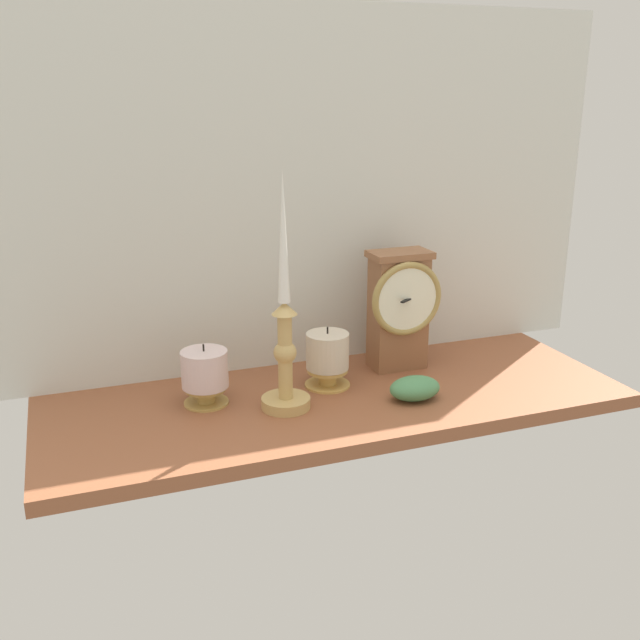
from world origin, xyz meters
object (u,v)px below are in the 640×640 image
object	(u,v)px
mantel_clock	(400,308)
candlestick_tall_left	(285,342)
pillar_candle_front	(205,374)
pillar_candle_near_clock	(326,358)

from	to	relation	value
mantel_clock	candlestick_tall_left	xyz separation A→B (cm)	(-25.42, -10.03, -0.23)
pillar_candle_front	candlestick_tall_left	bearing A→B (deg)	-27.06
pillar_candle_front	mantel_clock	bearing A→B (deg)	5.88
pillar_candle_front	pillar_candle_near_clock	distance (cm)	21.64
mantel_clock	candlestick_tall_left	bearing A→B (deg)	-158.47
candlestick_tall_left	pillar_candle_front	distance (cm)	14.98
mantel_clock	pillar_candle_near_clock	xyz separation A→B (cm)	(-15.86, -3.68, -6.48)
candlestick_tall_left	mantel_clock	bearing A→B (deg)	21.53
pillar_candle_front	pillar_candle_near_clock	xyz separation A→B (cm)	(21.64, 0.18, 0.12)
candlestick_tall_left	pillar_candle_front	xyz separation A→B (cm)	(-12.08, 6.17, -6.37)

